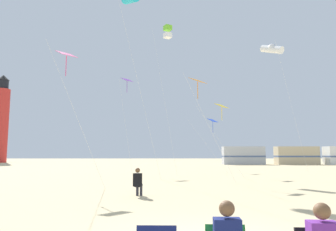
{
  "coord_description": "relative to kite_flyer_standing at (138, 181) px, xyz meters",
  "views": [
    {
      "loc": [
        -0.9,
        -6.1,
        1.75
      ],
      "look_at": [
        -0.61,
        13.5,
        4.1
      ],
      "focal_mm": 33.66,
      "sensor_mm": 36.0,
      "label": 1
    }
  ],
  "objects": [
    {
      "name": "kite_diamond_violet",
      "position": [
        -2.33,
        15.4,
        7.55
      ],
      "size": [
        1.3,
        1.27,
        8.7
      ],
      "color": "silver",
      "rests_on": "ground"
    },
    {
      "name": "kite_tube_white",
      "position": [
        11.56,
        16.32,
        11.2
      ],
      "size": [
        3.6,
        3.89,
        12.52
      ],
      "color": "silver",
      "rests_on": "ground"
    },
    {
      "name": "rv_van_silver",
      "position": [
        13.6,
        36.6,
        0.78
      ],
      "size": [
        6.49,
        2.48,
        2.8
      ],
      "rotation": [
        0.0,
        0.0,
        -0.02
      ],
      "color": "#B7BABF",
      "rests_on": "ground"
    },
    {
      "name": "rv_van_tan",
      "position": [
        21.89,
        36.26,
        0.78
      ],
      "size": [
        6.48,
        2.44,
        2.8
      ],
      "rotation": [
        0.0,
        0.0,
        -0.02
      ],
      "color": "#C6B28C",
      "rests_on": "ground"
    },
    {
      "name": "kite_diamond_blue",
      "position": [
        5.93,
        18.08,
        4.22
      ],
      "size": [
        3.47,
        3.22,
        5.21
      ],
      "color": "silver",
      "rests_on": "ground"
    },
    {
      "name": "kite_diamond_orange",
      "position": [
        3.26,
        6.66,
        5.56
      ],
      "size": [
        3.16,
        2.7,
        6.61
      ],
      "color": "silver",
      "rests_on": "ground"
    },
    {
      "name": "kite_diamond_rainbow",
      "position": [
        -4.08,
        3.17,
        6.13
      ],
      "size": [
        2.89,
        2.89,
        7.21
      ],
      "color": "silver",
      "rests_on": "ground"
    },
    {
      "name": "lighthouse_distant",
      "position": [
        -29.93,
        46.88,
        7.22
      ],
      "size": [
        2.8,
        2.8,
        16.8
      ],
      "color": "red",
      "rests_on": "ground"
    },
    {
      "name": "kite_box_lime",
      "position": [
        1.4,
        14.05,
        11.94
      ],
      "size": [
        2.11,
        1.77,
        13.16
      ],
      "color": "silver",
      "rests_on": "ground"
    },
    {
      "name": "kite_flyer_standing",
      "position": [
        0.0,
        0.0,
        0.0
      ],
      "size": [
        0.38,
        0.54,
        1.16
      ],
      "rotation": [
        0.0,
        0.0,
        3.0
      ],
      "color": "black",
      "rests_on": "ground"
    },
    {
      "name": "kite_diamond_gold",
      "position": [
        5.76,
        12.14,
        4.78
      ],
      "size": [
        3.42,
        2.92,
        5.79
      ],
      "color": "silver",
      "rests_on": "ground"
    }
  ]
}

